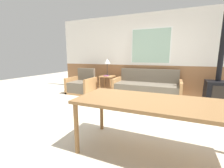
{
  "coord_description": "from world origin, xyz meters",
  "views": [
    {
      "loc": [
        0.72,
        -2.66,
        1.27
      ],
      "look_at": [
        -0.8,
        0.95,
        0.55
      ],
      "focal_mm": 24.0,
      "sensor_mm": 36.0,
      "label": 1
    }
  ],
  "objects_px": {
    "table_lamp": "(107,62)",
    "wood_stove": "(218,85)",
    "couch": "(146,88)",
    "side_table": "(107,79)",
    "dining_table": "(161,106)",
    "armchair": "(82,86)"
  },
  "relations": [
    {
      "from": "dining_table",
      "to": "armchair",
      "type": "bearing_deg",
      "value": 138.97
    },
    {
      "from": "armchair",
      "to": "table_lamp",
      "type": "height_order",
      "value": "table_lamp"
    },
    {
      "from": "couch",
      "to": "armchair",
      "type": "xyz_separation_m",
      "value": [
        -2.2,
        -0.41,
        -0.0
      ]
    },
    {
      "from": "side_table",
      "to": "wood_stove",
      "type": "bearing_deg",
      "value": -3.11
    },
    {
      "from": "wood_stove",
      "to": "armchair",
      "type": "bearing_deg",
      "value": -175.73
    },
    {
      "from": "side_table",
      "to": "table_lamp",
      "type": "xyz_separation_m",
      "value": [
        -0.04,
        0.08,
        0.61
      ]
    },
    {
      "from": "side_table",
      "to": "dining_table",
      "type": "height_order",
      "value": "dining_table"
    },
    {
      "from": "couch",
      "to": "wood_stove",
      "type": "height_order",
      "value": "wood_stove"
    },
    {
      "from": "dining_table",
      "to": "wood_stove",
      "type": "relative_size",
      "value": 0.89
    },
    {
      "from": "side_table",
      "to": "wood_stove",
      "type": "xyz_separation_m",
      "value": [
        3.31,
        -0.18,
        0.06
      ]
    },
    {
      "from": "table_lamp",
      "to": "wood_stove",
      "type": "distance_m",
      "value": 3.4
    },
    {
      "from": "couch",
      "to": "armchair",
      "type": "bearing_deg",
      "value": -169.33
    },
    {
      "from": "couch",
      "to": "side_table",
      "type": "bearing_deg",
      "value": 177.13
    },
    {
      "from": "dining_table",
      "to": "wood_stove",
      "type": "bearing_deg",
      "value": 66.91
    },
    {
      "from": "couch",
      "to": "armchair",
      "type": "height_order",
      "value": "couch"
    },
    {
      "from": "armchair",
      "to": "side_table",
      "type": "bearing_deg",
      "value": 22.74
    },
    {
      "from": "side_table",
      "to": "dining_table",
      "type": "distance_m",
      "value": 3.67
    },
    {
      "from": "side_table",
      "to": "table_lamp",
      "type": "bearing_deg",
      "value": 115.52
    },
    {
      "from": "armchair",
      "to": "side_table",
      "type": "relative_size",
      "value": 1.45
    },
    {
      "from": "table_lamp",
      "to": "dining_table",
      "type": "distance_m",
      "value": 3.78
    },
    {
      "from": "dining_table",
      "to": "side_table",
      "type": "bearing_deg",
      "value": 125.11
    },
    {
      "from": "armchair",
      "to": "wood_stove",
      "type": "xyz_separation_m",
      "value": [
        4.09,
        0.31,
        0.27
      ]
    }
  ]
}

